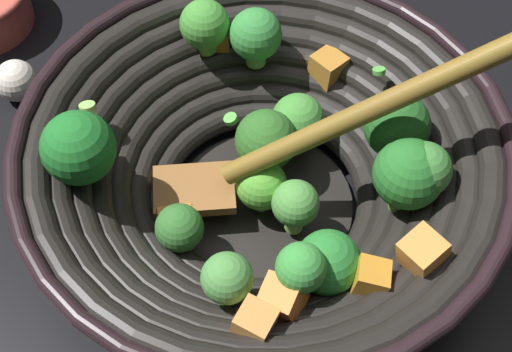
{
  "coord_description": "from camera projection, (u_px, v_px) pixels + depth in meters",
  "views": [
    {
      "loc": [
        -0.11,
        0.37,
        0.6
      ],
      "look_at": [
        0.01,
        -0.01,
        0.03
      ],
      "focal_mm": 54.76,
      "sensor_mm": 36.0,
      "label": 1
    }
  ],
  "objects": [
    {
      "name": "garlic_bulb",
      "position": [
        16.0,
        81.0,
        0.77
      ],
      "size": [
        0.04,
        0.04,
        0.04
      ],
      "primitive_type": "sphere",
      "color": "silver",
      "rests_on": "ground"
    },
    {
      "name": "wok",
      "position": [
        265.0,
        166.0,
        0.65
      ],
      "size": [
        0.42,
        0.45,
        0.2
      ],
      "color": "black",
      "rests_on": "ground"
    },
    {
      "name": "ground_plane",
      "position": [
        263.0,
        209.0,
        0.71
      ],
      "size": [
        4.0,
        4.0,
        0.0
      ],
      "primitive_type": "plane",
      "color": "black"
    }
  ]
}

